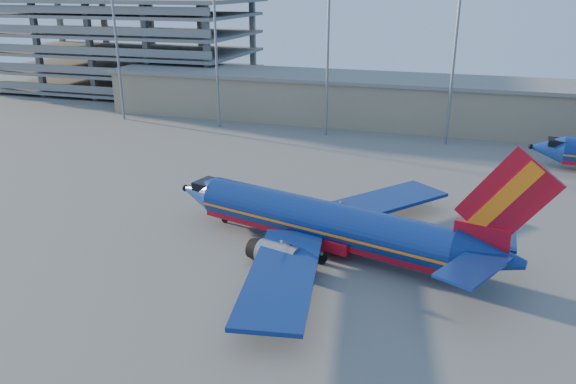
{
  "coord_description": "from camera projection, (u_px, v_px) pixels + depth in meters",
  "views": [
    {
      "loc": [
        17.33,
        -45.7,
        24.27
      ],
      "look_at": [
        0.7,
        6.55,
        4.0
      ],
      "focal_mm": 35.0,
      "sensor_mm": 36.0,
      "label": 1
    }
  ],
  "objects": [
    {
      "name": "aircraft_main",
      "position": [
        330.0,
        224.0,
        53.68
      ],
      "size": [
        37.37,
        35.48,
        12.89
      ],
      "rotation": [
        0.0,
        0.0,
        -0.25
      ],
      "color": "navy",
      "rests_on": "ground"
    },
    {
      "name": "light_mast_row",
      "position": [
        390.0,
        31.0,
        87.8
      ],
      "size": [
        101.6,
        1.6,
        28.65
      ],
      "color": "gray",
      "rests_on": "ground"
    },
    {
      "name": "ground",
      "position": [
        261.0,
        252.0,
        54.19
      ],
      "size": [
        220.0,
        220.0,
        0.0
      ],
      "primitive_type": "plane",
      "color": "slate",
      "rests_on": "ground"
    },
    {
      "name": "parking_garage",
      "position": [
        124.0,
        41.0,
        133.94
      ],
      "size": [
        62.0,
        32.0,
        21.4
      ],
      "color": "slate",
      "rests_on": "ground"
    },
    {
      "name": "terminal_building",
      "position": [
        423.0,
        102.0,
        101.69
      ],
      "size": [
        122.0,
        16.0,
        8.5
      ],
      "color": "gray",
      "rests_on": "ground"
    }
  ]
}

